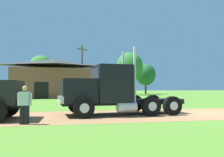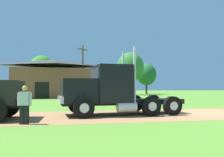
{
  "view_description": "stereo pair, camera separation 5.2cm",
  "coord_description": "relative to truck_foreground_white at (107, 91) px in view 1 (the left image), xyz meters",
  "views": [
    {
      "loc": [
        -8.43,
        -12.65,
        1.5
      ],
      "look_at": [
        -5.87,
        0.0,
        1.98
      ],
      "focal_mm": 38.66,
      "sensor_mm": 36.0,
      "label": 1
    },
    {
      "loc": [
        -8.38,
        -12.66,
        1.5
      ],
      "look_at": [
        -5.87,
        0.0,
        1.98
      ],
      "focal_mm": 38.66,
      "sensor_mm": 36.0,
      "label": 2
    }
  ],
  "objects": [
    {
      "name": "tree_mid",
      "position": [
        10.67,
        33.49,
        4.28
      ],
      "size": [
        5.35,
        5.35,
        8.54
      ],
      "color": "#513823",
      "rests_on": "ground_plane"
    },
    {
      "name": "tree_right",
      "position": [
        16.14,
        39.55,
        3.16
      ],
      "size": [
        4.56,
        4.56,
        6.98
      ],
      "color": "#513823",
      "rests_on": "ground_plane"
    },
    {
      "name": "truck_foreground_white",
      "position": [
        0.0,
        0.0,
        0.0
      ],
      "size": [
        7.06,
        3.16,
        3.67
      ],
      "color": "black",
      "rests_on": "ground_plane"
    },
    {
      "name": "visitor_walking_mid",
      "position": [
        -3.89,
        -2.69,
        -0.47
      ],
      "size": [
        0.58,
        0.35,
        1.57
      ],
      "color": "silver",
      "rests_on": "ground_plane"
    },
    {
      "name": "tree_left",
      "position": [
        -6.12,
        29.43,
        3.33
      ],
      "size": [
        4.16,
        4.16,
        6.94
      ],
      "color": "#513823",
      "rests_on": "ground_plane"
    },
    {
      "name": "dirt_track",
      "position": [
        6.07,
        -0.35,
        -1.3
      ],
      "size": [
        120.0,
        5.61,
        0.01
      ],
      "primitive_type": "cube",
      "color": "#A17349",
      "rests_on": "ground_plane"
    },
    {
      "name": "utility_pole_far",
      "position": [
        0.3,
        22.29,
        2.79
      ],
      "size": [
        1.68,
        1.62,
        7.68
      ],
      "color": "brown",
      "rests_on": "ground_plane"
    },
    {
      "name": "ground_plane",
      "position": [
        6.07,
        -0.35,
        -1.3
      ],
      "size": [
        200.0,
        200.0,
        0.0
      ],
      "primitive_type": "plane",
      "color": "#56882C"
    },
    {
      "name": "visitor_far_side",
      "position": [
        1.74,
        4.81,
        -0.42
      ],
      "size": [
        0.54,
        0.4,
        1.66
      ],
      "color": "gold",
      "rests_on": "ground_plane"
    },
    {
      "name": "shed_building",
      "position": [
        -3.68,
        23.12,
        1.4
      ],
      "size": [
        12.65,
        7.76,
        5.62
      ],
      "color": "brown",
      "rests_on": "ground_plane"
    }
  ]
}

